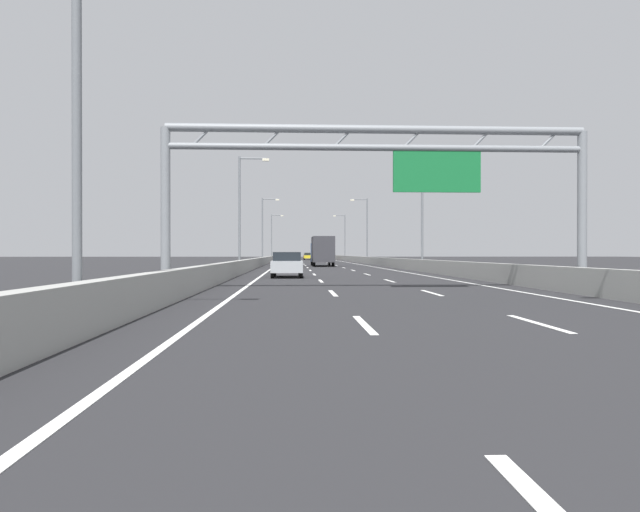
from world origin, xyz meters
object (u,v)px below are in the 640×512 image
streetlamp_right_mid (419,207)px  orange_car (307,256)px  streetlamp_left_near (88,62)px  yellow_car (308,256)px  box_truck (322,250)px  streetlamp_left_distant (273,234)px  streetlamp_right_far (366,226)px  sign_gantry (385,165)px  black_car (289,260)px  red_car (325,256)px  streetlamp_left_far (264,226)px  silver_car (287,265)px  streetlamp_left_mid (242,206)px  streetlamp_right_distant (344,234)px

streetlamp_right_mid → orange_car: 82.83m
streetlamp_left_near → orange_car: (7.57, 118.13, -4.67)m
yellow_car → box_truck: bearing=-90.0°
streetlamp_right_mid → streetlamp_left_distant: bearing=101.8°
streetlamp_left_near → streetlamp_right_far: (14.93, 71.52, 0.00)m
sign_gantry → black_car: sign_gantry is taller
streetlamp_right_mid → red_car: (-3.82, 75.09, -4.64)m
streetlamp_right_far → streetlamp_left_distant: bearing=112.7°
box_truck → streetlamp_left_near: bearing=-98.3°
red_car → box_truck: 59.59m
streetlamp_right_mid → streetlamp_left_far: same height
streetlamp_left_distant → silver_car: bearing=-87.4°
streetlamp_right_mid → orange_car: streetlamp_right_mid is taller
streetlamp_left_mid → orange_car: streetlamp_left_mid is taller
black_car → yellow_car: size_ratio=1.00×
streetlamp_left_mid → yellow_car: 76.20m
silver_car → sign_gantry: bearing=-72.7°
streetlamp_left_far → silver_car: 49.66m
sign_gantry → red_car: (3.35, 101.11, -4.09)m
streetlamp_right_far → streetlamp_left_far: bearing=180.0°
sign_gantry → streetlamp_right_far: bearing=83.4°
streetlamp_right_mid → orange_car: (-7.37, 82.37, -4.67)m
streetlamp_left_distant → streetlamp_right_distant: 14.93m
streetlamp_left_mid → yellow_car: bearing=84.3°
streetlamp_left_distant → streetlamp_right_distant: size_ratio=1.00×
streetlamp_left_mid → streetlamp_left_near: bearing=-90.0°
box_truck → sign_gantry: bearing=-89.6°
streetlamp_left_mid → black_car: streetlamp_left_mid is taller
streetlamp_left_near → orange_car: 118.46m
streetlamp_right_distant → red_car: size_ratio=2.03×
streetlamp_right_mid → red_car: streetlamp_right_mid is taller
sign_gantry → black_car: 38.79m
streetlamp_right_distant → orange_car: streetlamp_right_distant is taller
streetlamp_right_far → streetlamp_right_distant: bearing=90.0°
streetlamp_left_mid → streetlamp_right_far: bearing=67.3°
yellow_car → sign_gantry: bearing=-89.9°
streetlamp_left_distant → streetlamp_right_far: bearing=-67.3°
streetlamp_left_mid → streetlamp_right_distant: same height
black_car → orange_car: size_ratio=1.03×
yellow_car → red_car: (3.60, -0.59, -0.01)m
black_car → yellow_car: yellow_car is taller
streetlamp_right_far → sign_gantry: bearing=-96.6°
red_car → streetlamp_right_distant: bearing=-43.1°
black_car → streetlamp_right_far: bearing=64.5°
streetlamp_left_mid → red_car: 76.05m
streetlamp_left_mid → silver_car: (3.87, -13.53, -4.63)m
streetlamp_right_mid → streetlamp_right_distant: bearing=90.0°
streetlamp_left_distant → silver_car: streetlamp_left_distant is taller
silver_car → box_truck: bearing=82.9°
streetlamp_right_distant → box_truck: bearing=-97.6°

